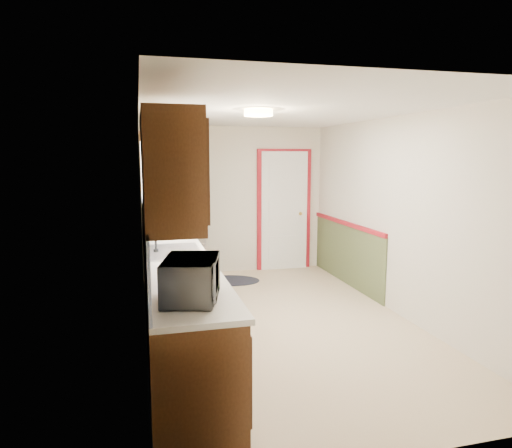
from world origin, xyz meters
TOP-DOWN VIEW (x-y plane):
  - room_shell at (0.00, 0.00)m, footprint 3.20×5.20m
  - kitchen_run at (-1.24, -0.29)m, footprint 0.63×4.00m
  - back_wall_trim at (0.99, 2.21)m, footprint 1.12×2.30m
  - ceiling_fixture at (-0.30, -0.20)m, footprint 0.30×0.30m
  - microwave at (-1.20, -1.82)m, footprint 0.41×0.58m
  - refrigerator at (-1.02, 1.75)m, footprint 0.82×0.81m
  - rug at (-0.21, 1.90)m, footprint 1.06×0.83m
  - cooktop at (-1.19, 1.00)m, footprint 0.47×0.57m

SIDE VIEW (x-z plane):
  - rug at x=-0.21m, z-range 0.00..0.01m
  - kitchen_run at x=-1.24m, z-range -0.29..1.91m
  - back_wall_trim at x=0.99m, z-range -0.15..1.93m
  - refrigerator at x=-1.02m, z-range 0.00..1.89m
  - cooktop at x=-1.19m, z-range 0.94..0.96m
  - microwave at x=-1.20m, z-range 0.94..1.30m
  - room_shell at x=0.00m, z-range -0.06..2.46m
  - ceiling_fixture at x=-0.30m, z-range 2.33..2.39m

